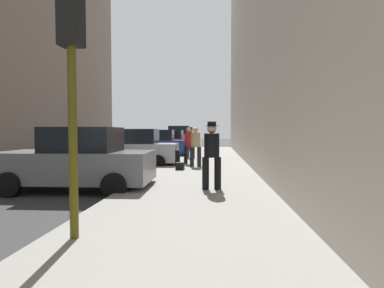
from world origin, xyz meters
TOP-DOWN VIEW (x-y plane):
  - ground_plane at (0.00, 0.00)m, footprint 120.00×120.00m
  - sidewalk at (6.00, 0.00)m, footprint 4.00×40.00m
  - parked_gray_coupe at (2.65, -1.67)m, footprint 4.24×2.13m
  - parked_silver_sedan at (2.65, 4.08)m, footprint 4.25×2.15m
  - parked_blue_sedan at (2.65, 9.56)m, footprint 4.27×2.19m
  - parked_red_hatchback at (2.65, 15.11)m, footprint 4.25×2.15m
  - parked_white_van at (2.65, 20.78)m, footprint 4.60×2.06m
  - fire_hydrant at (4.45, 4.92)m, footprint 0.42×0.22m
  - traffic_light at (4.50, -5.73)m, footprint 0.32×0.32m
  - pedestrian_in_red_jacket at (5.25, 4.32)m, footprint 0.53×0.50m
  - pedestrian_with_fedora at (6.41, -1.99)m, footprint 0.52×0.45m
  - pedestrian_with_beanie at (5.05, 7.63)m, footprint 0.51×0.41m
  - pedestrian_in_tan_coat at (5.64, 3.21)m, footprint 0.50×0.41m
  - rolling_suitcase at (4.71, 3.70)m, footprint 0.40×0.58m
  - duffel_bag at (5.09, 2.07)m, footprint 0.32×0.44m

SIDE VIEW (x-z plane):
  - ground_plane at x=0.00m, z-range 0.00..0.00m
  - sidewalk at x=6.00m, z-range 0.00..0.15m
  - duffel_bag at x=5.09m, z-range 0.15..0.43m
  - rolling_suitcase at x=4.71m, z-range -0.03..1.01m
  - fire_hydrant at x=4.45m, z-range 0.15..0.85m
  - parked_gray_coupe at x=2.65m, z-range -0.05..1.74m
  - parked_silver_sedan at x=2.65m, z-range -0.05..1.74m
  - parked_blue_sedan at x=2.65m, z-range -0.05..1.74m
  - parked_red_hatchback at x=2.65m, z-range -0.05..1.74m
  - parked_white_van at x=2.65m, z-range -0.09..2.16m
  - pedestrian_in_red_jacket at x=5.25m, z-range 0.25..1.96m
  - pedestrian_in_tan_coat at x=5.64m, z-range 0.25..1.96m
  - pedestrian_with_fedora at x=6.41m, z-range 0.25..2.02m
  - pedestrian_with_beanie at x=5.05m, z-range 0.25..2.02m
  - traffic_light at x=4.50m, z-range 0.96..4.56m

